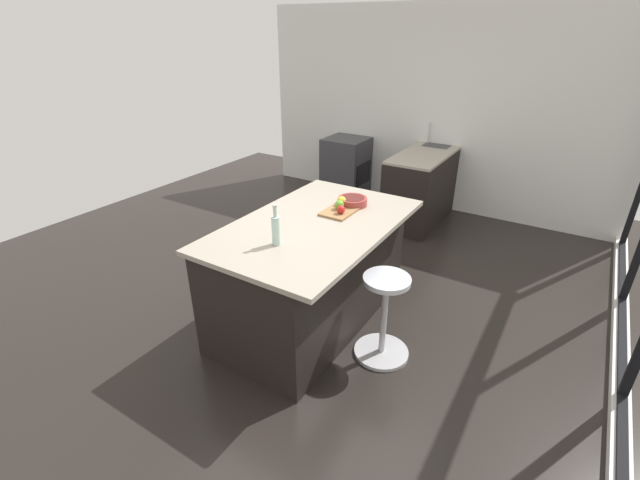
% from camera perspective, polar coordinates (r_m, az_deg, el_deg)
% --- Properties ---
extents(ground_plane, '(7.83, 7.83, 0.00)m').
position_cam_1_polar(ground_plane, '(4.30, -0.79, -7.45)').
color(ground_plane, black).
extents(interior_partition_left, '(0.12, 5.10, 2.68)m').
position_cam_1_polar(interior_partition_left, '(6.40, 14.52, 16.13)').
color(interior_partition_left, silver).
rests_on(interior_partition_left, ground_plane).
extents(sink_cabinet, '(1.92, 0.60, 1.20)m').
position_cam_1_polar(sink_cabinet, '(6.23, 14.16, 7.61)').
color(sink_cabinet, black).
rests_on(sink_cabinet, ground_plane).
extents(oven_range, '(0.60, 0.61, 0.89)m').
position_cam_1_polar(oven_range, '(6.73, 3.46, 9.52)').
color(oven_range, '#38383D').
rests_on(oven_range, ground_plane).
extents(kitchen_island, '(1.88, 1.16, 0.95)m').
position_cam_1_polar(kitchen_island, '(3.77, -1.26, -4.13)').
color(kitchen_island, black).
rests_on(kitchen_island, ground_plane).
extents(stool_by_window, '(0.44, 0.44, 0.72)m').
position_cam_1_polar(stool_by_window, '(3.47, 8.39, -10.30)').
color(stool_by_window, '#B7B7BC').
rests_on(stool_by_window, ground_plane).
extents(cutting_board, '(0.36, 0.24, 0.02)m').
position_cam_1_polar(cutting_board, '(3.74, 2.69, 3.86)').
color(cutting_board, olive).
rests_on(cutting_board, kitchen_island).
extents(apple_red, '(0.07, 0.07, 0.07)m').
position_cam_1_polar(apple_red, '(3.65, 2.77, 4.04)').
color(apple_red, red).
rests_on(apple_red, cutting_board).
extents(apple_green, '(0.08, 0.08, 0.08)m').
position_cam_1_polar(apple_green, '(3.74, 2.57, 4.66)').
color(apple_green, '#609E2D').
rests_on(apple_green, cutting_board).
extents(apple_yellow, '(0.08, 0.08, 0.08)m').
position_cam_1_polar(apple_yellow, '(3.82, 2.86, 5.18)').
color(apple_yellow, gold).
rests_on(apple_yellow, cutting_board).
extents(water_bottle, '(0.06, 0.06, 0.31)m').
position_cam_1_polar(water_bottle, '(3.14, -5.82, 1.42)').
color(water_bottle, silver).
rests_on(water_bottle, kitchen_island).
extents(fruit_bowl, '(0.26, 0.26, 0.07)m').
position_cam_1_polar(fruit_bowl, '(3.89, 4.31, 5.17)').
color(fruit_bowl, '#993833').
rests_on(fruit_bowl, kitchen_island).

